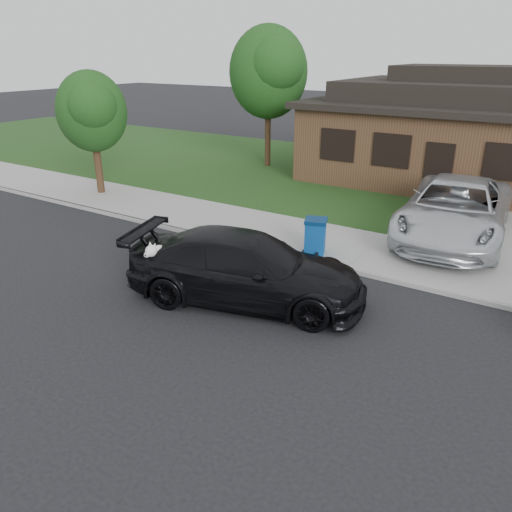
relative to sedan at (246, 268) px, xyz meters
The scene contains 11 objects.
ground 2.60m from the sedan, 161.60° to the right, with size 120.00×120.00×0.00m, color black.
sidewalk 4.88m from the sedan, 119.18° to the left, with size 60.00×3.00×0.12m, color gray.
curb 3.67m from the sedan, 130.92° to the left, with size 60.00×0.12×0.12m, color gray.
lawn 12.46m from the sedan, 100.91° to the left, with size 60.00×13.00×0.13m, color #193814.
driveway 9.94m from the sedan, 68.42° to the left, with size 4.50×13.00×0.14m, color gray.
sedan is the anchor object (origin of this frame).
minivan 7.16m from the sedan, 64.32° to the left, with size 2.85×6.17×1.72m, color silver.
recycling_bin 3.20m from the sedan, 86.90° to the left, with size 0.76×0.76×0.98m.
house 14.37m from the sedan, 83.40° to the left, with size 12.60×8.60×4.65m.
tree_0 14.30m from the sedan, 118.95° to the left, with size 3.78×3.60×6.34m.
tree_2 10.94m from the sedan, 156.04° to the left, with size 2.73×2.60×4.59m.
Camera 1 is at (8.09, -7.77, 5.35)m, focal length 35.00 mm.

